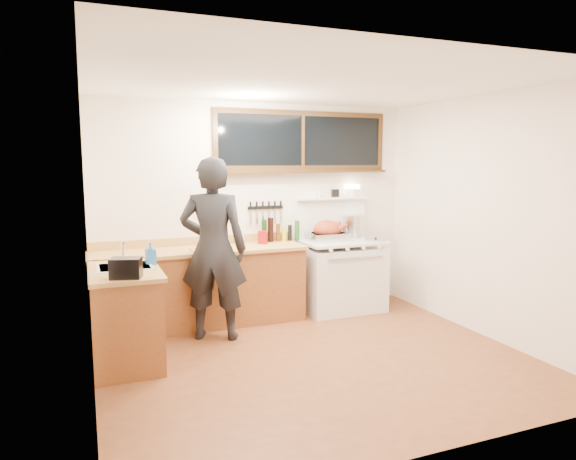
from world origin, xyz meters
name	(u,v)px	position (x,y,z in m)	size (l,w,h in m)	color
ground_plane	(316,360)	(0.00, 0.00, -0.01)	(4.00, 3.50, 0.02)	brown
room_shell	(317,188)	(0.00, 0.00, 1.65)	(4.10, 3.60, 2.65)	white
counter_back	(201,287)	(-0.80, 1.45, 0.45)	(2.44, 0.64, 1.00)	brown
counter_left	(125,315)	(-1.70, 0.62, 0.45)	(0.64, 1.09, 0.90)	brown
sink_unit	(125,273)	(-1.68, 0.70, 0.85)	(0.50, 0.45, 0.37)	white
vintage_stove	(341,274)	(1.00, 1.41, 0.47)	(1.02, 0.74, 1.59)	white
back_window	(303,148)	(0.60, 1.72, 2.06)	(2.32, 0.13, 0.77)	black
left_doorway	(90,279)	(-1.99, -0.55, 1.09)	(0.02, 1.04, 2.17)	black
knife_strip	(266,208)	(0.10, 1.73, 1.31)	(0.46, 0.03, 0.28)	black
man	(213,249)	(-0.76, 0.96, 0.98)	(0.84, 0.72, 1.95)	black
soap_bottle	(151,253)	(-1.43, 0.75, 1.01)	(0.10, 0.10, 0.21)	#2366B3
toaster	(126,268)	(-1.70, 0.22, 0.99)	(0.29, 0.24, 0.18)	black
cutting_board	(211,246)	(-0.71, 1.28, 0.95)	(0.42, 0.32, 0.14)	tan
roast_turkey	(328,232)	(0.84, 1.46, 1.00)	(0.52, 0.38, 0.26)	silver
stockpot	(354,226)	(1.29, 1.59, 1.05)	(0.40, 0.40, 0.29)	silver
saucepan	(335,233)	(1.02, 1.65, 0.96)	(0.21, 0.30, 0.12)	silver
pot_lid	(376,240)	(1.39, 1.23, 0.91)	(0.32, 0.32, 0.04)	silver
coffee_tin	(263,237)	(-0.02, 1.52, 0.98)	(0.13, 0.12, 0.16)	maroon
pitcher	(240,236)	(-0.28, 1.61, 0.99)	(0.11, 0.11, 0.19)	white
bottle_cluster	(278,231)	(0.23, 1.63, 1.03)	(0.50, 0.07, 0.30)	black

